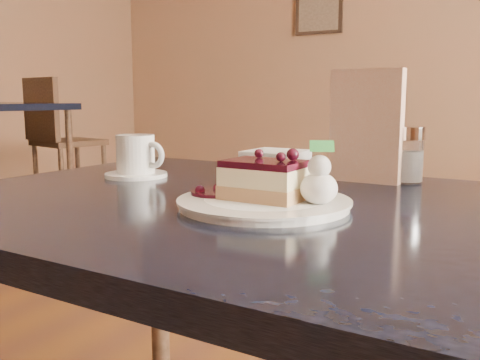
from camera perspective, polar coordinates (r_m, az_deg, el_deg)
The scene contains 9 objects.
main_table at distance 0.83m, azimuth 4.11°, elevation -7.39°, with size 1.16×0.79×0.71m.
dessert_plate at distance 0.77m, azimuth 2.57°, elevation -2.52°, with size 0.25×0.25×0.01m, color white.
cheesecake_slice at distance 0.77m, azimuth 2.59°, elevation -0.03°, with size 0.12×0.08×0.06m.
whipped_cream at distance 0.74m, azimuth 8.42°, elevation -0.85°, with size 0.05×0.05×0.05m.
berry_sauce at distance 0.81m, azimuth -2.61°, elevation -1.37°, with size 0.08×0.08×0.01m, color black.
coffee_set at distance 1.08m, azimuth -10.97°, elevation 2.29°, with size 0.13×0.12×0.08m.
menu_card at distance 1.02m, azimuth 13.28°, elevation 5.60°, with size 0.13×0.03×0.21m, color beige.
sugar_shaker at distance 1.04m, azimuth 17.56°, elevation 2.65°, with size 0.06×0.06×0.10m.
napkin_stack at distance 1.12m, azimuth 3.82°, elevation 1.95°, with size 0.11×0.11×0.05m, color white.
Camera 1 is at (0.58, -0.29, 0.87)m, focal length 40.00 mm.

